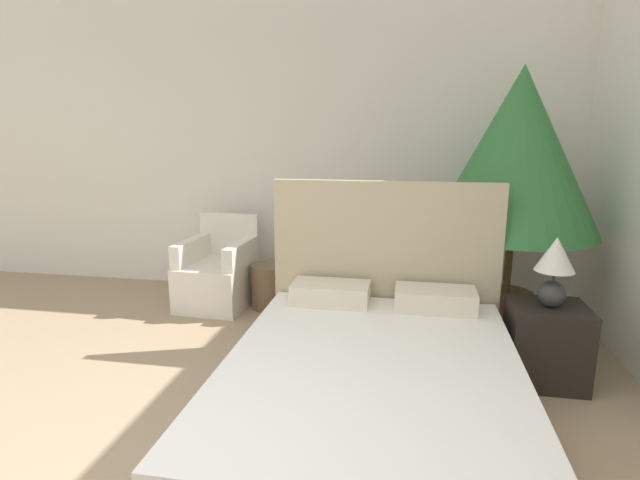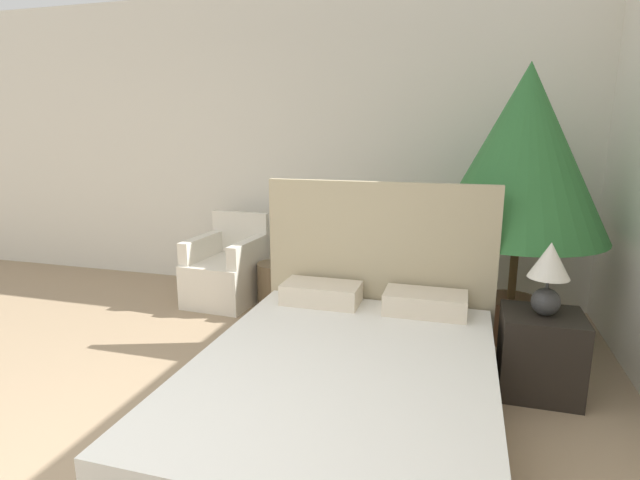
% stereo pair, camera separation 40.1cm
% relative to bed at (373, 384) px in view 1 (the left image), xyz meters
% --- Properties ---
extents(wall_back, '(10.00, 0.06, 2.90)m').
position_rel_bed_xyz_m(wall_back, '(-0.85, 2.35, 1.19)').
color(wall_back, silver).
rests_on(wall_back, ground_plane).
extents(bed, '(1.60, 2.12, 1.27)m').
position_rel_bed_xyz_m(bed, '(0.00, 0.00, 0.00)').
color(bed, brown).
rests_on(bed, ground_plane).
extents(armchair_near_window_left, '(0.63, 0.74, 0.82)m').
position_rel_bed_xyz_m(armchair_near_window_left, '(-1.58, 1.73, 0.01)').
color(armchair_near_window_left, silver).
rests_on(armchair_near_window_left, ground_plane).
extents(armchair_near_window_right, '(0.64, 0.74, 0.82)m').
position_rel_bed_xyz_m(armchair_near_window_right, '(-0.57, 1.73, 0.01)').
color(armchair_near_window_right, silver).
rests_on(armchair_near_window_right, ground_plane).
extents(potted_palm, '(1.26, 1.26, 2.09)m').
position_rel_bed_xyz_m(potted_palm, '(0.95, 1.54, 1.16)').
color(potted_palm, brown).
rests_on(potted_palm, ground_plane).
extents(nightstand, '(0.48, 0.42, 0.52)m').
position_rel_bed_xyz_m(nightstand, '(1.07, 0.72, 0.00)').
color(nightstand, black).
rests_on(nightstand, ground_plane).
extents(table_lamp, '(0.24, 0.24, 0.45)m').
position_rel_bed_xyz_m(table_lamp, '(1.06, 0.70, 0.53)').
color(table_lamp, '#333333').
rests_on(table_lamp, nightstand).
extents(side_table, '(0.35, 0.35, 0.41)m').
position_rel_bed_xyz_m(side_table, '(-1.08, 1.74, -0.06)').
color(side_table, brown).
rests_on(side_table, ground_plane).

